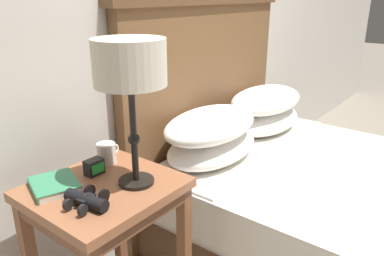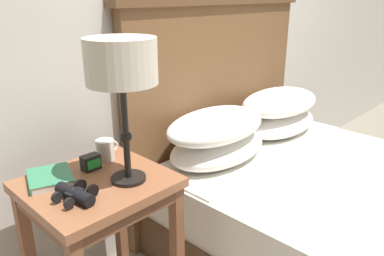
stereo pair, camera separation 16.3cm
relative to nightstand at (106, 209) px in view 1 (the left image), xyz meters
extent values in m
cube|color=brown|center=(0.00, 0.00, 0.09)|extent=(0.50, 0.46, 0.04)
cube|color=brown|center=(0.00, 0.00, 0.04)|extent=(0.47, 0.44, 0.05)
cube|color=brown|center=(0.22, -0.20, -0.24)|extent=(0.04, 0.04, 0.62)
cube|color=brown|center=(0.22, 0.20, -0.24)|extent=(0.04, 0.04, 0.62)
cube|color=#4E3520|center=(1.02, -0.75, -0.43)|extent=(1.32, 1.98, 0.24)
cube|color=silver|center=(1.02, -0.75, -0.19)|extent=(1.29, 1.94, 0.24)
cube|color=white|center=(1.02, -0.08, -0.07)|extent=(1.26, 0.28, 0.01)
cube|color=brown|center=(1.02, 0.27, 0.07)|extent=(1.38, 0.06, 1.25)
cube|color=brown|center=(1.02, 0.27, 0.72)|extent=(1.45, 0.10, 0.04)
ellipsoid|color=white|center=(0.74, 0.03, 0.00)|extent=(0.60, 0.36, 0.15)
ellipsoid|color=white|center=(1.31, 0.03, 0.00)|extent=(0.60, 0.36, 0.15)
ellipsoid|color=white|center=(0.72, 0.03, 0.13)|extent=(0.60, 0.36, 0.15)
ellipsoid|color=white|center=(1.31, 0.03, 0.13)|extent=(0.60, 0.36, 0.15)
cylinder|color=black|center=(0.08, -0.08, 0.11)|extent=(0.13, 0.13, 0.01)
cylinder|color=black|center=(0.08, -0.08, 0.29)|extent=(0.02, 0.02, 0.35)
sphere|color=black|center=(0.08, -0.08, 0.28)|extent=(0.04, 0.04, 0.04)
cylinder|color=beige|center=(0.08, -0.08, 0.55)|extent=(0.24, 0.24, 0.15)
cube|color=silver|center=(-0.12, 0.12, 0.12)|extent=(0.20, 0.21, 0.02)
cube|color=#337F56|center=(-0.12, 0.12, 0.13)|extent=(0.20, 0.22, 0.00)
cube|color=#337F56|center=(-0.19, 0.14, 0.12)|extent=(0.06, 0.17, 0.03)
cylinder|color=black|center=(-0.12, -0.10, 0.13)|extent=(0.06, 0.10, 0.04)
cylinder|color=black|center=(-0.08, -0.10, 0.13)|extent=(0.05, 0.02, 0.05)
cylinder|color=black|center=(-0.17, -0.11, 0.13)|extent=(0.04, 0.02, 0.04)
cylinder|color=black|center=(-0.13, -0.04, 0.13)|extent=(0.06, 0.10, 0.04)
cylinder|color=black|center=(-0.09, -0.03, 0.13)|extent=(0.05, 0.02, 0.05)
cylinder|color=black|center=(-0.18, -0.05, 0.13)|extent=(0.04, 0.02, 0.04)
cube|color=black|center=(-0.13, -0.07, 0.13)|extent=(0.06, 0.04, 0.01)
cylinder|color=black|center=(-0.13, -0.07, 0.14)|extent=(0.02, 0.01, 0.02)
cylinder|color=silver|center=(0.13, 0.14, 0.15)|extent=(0.08, 0.08, 0.08)
torus|color=silver|center=(0.17, 0.14, 0.15)|extent=(0.05, 0.01, 0.05)
cube|color=black|center=(0.04, 0.10, 0.13)|extent=(0.07, 0.04, 0.06)
cube|color=green|center=(0.04, 0.07, 0.13)|extent=(0.06, 0.00, 0.04)
camera|label=1|loc=(-0.75, -0.99, 0.76)|focal=35.00mm
camera|label=2|loc=(-0.65, -1.12, 0.76)|focal=35.00mm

